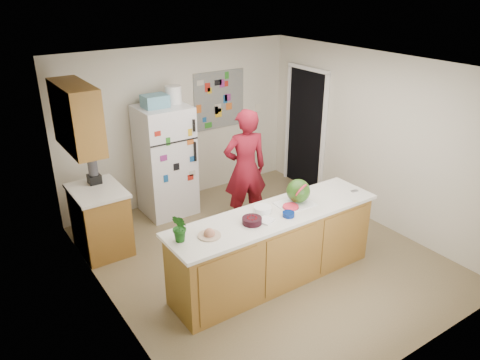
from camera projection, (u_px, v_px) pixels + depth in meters
floor at (262, 256)px, 6.26m from camera, size 4.00×4.50×0.02m
wall_back at (179, 125)px, 7.46m from camera, size 4.00×0.02×2.50m
wall_left at (105, 212)px, 4.72m from camera, size 0.02×4.50×2.50m
wall_right at (375, 140)px, 6.79m from camera, size 0.02×4.50×2.50m
ceiling at (266, 66)px, 5.25m from camera, size 4.00×4.50×0.02m
doorway at (306, 130)px, 7.96m from camera, size 0.03×0.85×2.04m
peninsula_base at (274, 248)px, 5.60m from camera, size 2.60×0.62×0.88m
peninsula_top at (275, 215)px, 5.41m from camera, size 2.68×0.70×0.04m
side_counter_base at (101, 221)px, 6.24m from camera, size 0.60×0.80×0.86m
side_counter_top at (97, 191)px, 6.06m from camera, size 0.64×0.84×0.04m
upper_cabinets at (76, 117)px, 5.54m from camera, size 0.35×1.00×0.80m
refrigerator at (166, 161)px, 7.11m from camera, size 0.75×0.70×1.70m
fridge_top_bin at (155, 101)px, 6.68m from camera, size 0.35×0.28×0.18m
photo_collage at (219, 100)px, 7.71m from camera, size 0.95×0.01×0.95m
person at (245, 169)px, 6.73m from camera, size 0.73×0.58×1.77m
blender_appliance at (93, 170)px, 6.15m from camera, size 0.13×0.13×0.38m
cutting_board at (295, 204)px, 5.61m from camera, size 0.46×0.35×0.01m
watermelon at (298, 191)px, 5.59m from camera, size 0.29×0.29×0.29m
watermelon_slice at (291, 207)px, 5.50m from camera, size 0.19×0.19×0.02m
cherry_bowl at (252, 221)px, 5.17m from camera, size 0.25×0.25×0.07m
white_bowl at (263, 209)px, 5.43m from camera, size 0.26×0.26×0.06m
cobalt_bowl at (288, 214)px, 5.32m from camera, size 0.16×0.16×0.05m
plate at (209, 235)px, 4.93m from camera, size 0.31×0.31×0.02m
paper_towel at (266, 221)px, 5.22m from camera, size 0.21×0.20×0.02m
keys at (354, 191)px, 5.95m from camera, size 0.10×0.05×0.01m
potted_plant at (180, 228)px, 4.76m from camera, size 0.15×0.18×0.33m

